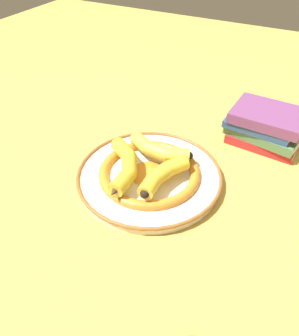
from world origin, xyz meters
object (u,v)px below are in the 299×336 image
object	(u,v)px
banana_a	(164,174)
banana_c	(157,149)
banana_b	(125,166)
decorative_bowl	(150,175)
book_stack	(265,127)

from	to	relation	value
banana_a	banana_c	size ratio (longest dim) A/B	0.92
banana_b	banana_c	size ratio (longest dim) A/B	0.99
banana_b	banana_c	world-z (taller)	banana_b
banana_c	decorative_bowl	bearing A→B (deg)	-78.19
banana_a	book_stack	size ratio (longest dim) A/B	0.79
banana_b	book_stack	world-z (taller)	book_stack
banana_c	book_stack	distance (m)	0.33
banana_a	banana_c	world-z (taller)	banana_a
decorative_bowl	banana_c	bearing A→B (deg)	-81.00
decorative_bowl	banana_a	bearing A→B (deg)	155.59
banana_a	banana_c	xyz separation A→B (m)	(0.06, -0.08, -0.00)
decorative_bowl	book_stack	distance (m)	0.37
book_stack	decorative_bowl	bearing A→B (deg)	-113.25
banana_a	decorative_bowl	bearing A→B (deg)	-99.85
banana_c	book_stack	bearing A→B (deg)	49.97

